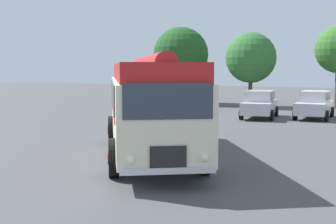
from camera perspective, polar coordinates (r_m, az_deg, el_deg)
The scene contains 6 objects.
ground_plane at distance 15.58m, azimuth -1.10°, elevation -5.93°, with size 120.00×120.00×0.00m, color #474749.
vintage_bus at distance 16.22m, azimuth -2.26°, elevation 1.28°, with size 7.49×9.81×3.49m.
car_near_left at distance 28.97m, azimuth 11.11°, elevation 0.96°, with size 2.31×4.36×1.66m.
car_mid_left at distance 29.45m, azimuth 17.42°, elevation 0.88°, with size 1.99×4.21×1.66m.
tree_far_left at distance 39.72m, azimuth 1.63°, elevation 6.94°, with size 4.67×4.67×6.47m.
tree_left_of_centre at distance 37.06m, azimuth 10.06°, elevation 6.47°, with size 3.93×3.93×5.78m.
Camera 1 is at (6.78, -13.68, 3.09)m, focal length 50.00 mm.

